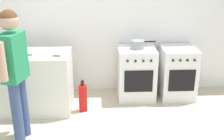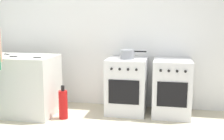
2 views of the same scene
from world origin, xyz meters
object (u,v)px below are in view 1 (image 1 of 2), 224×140
Objects in this scene: knife_utility at (52,56)px; knife_paring at (17,51)px; oven_right at (177,72)px; person at (14,66)px; fire_extinguisher at (83,98)px; oven_left at (136,73)px; knife_carving at (35,55)px; pot at (138,44)px.

knife_paring is (-0.56, 0.26, 0.00)m from knife_utility.
knife_utility is (-1.96, -0.53, 0.48)m from oven_right.
knife_utility is at bearing -165.01° from oven_right.
oven_right is 0.52× the size of person.
fire_extinguisher is at bearing -12.34° from knife_paring.
oven_left is 0.69m from oven_right.
knife_carving reaches higher than fire_extinguisher.
knife_utility is at bearing -17.11° from knife_carving.
person is (-1.62, -1.17, 0.07)m from pot.
oven_left is 2.62× the size of knife_carving.
person is at bearing -152.94° from oven_right.
knife_utility is 1.21× the size of knife_paring.
person is (-0.34, -0.65, 0.08)m from knife_utility.
oven_left is 1.01m from fire_extinguisher.
oven_left is 1.70× the size of fire_extinguisher.
oven_left is at bearing 180.00° from oven_right.
person is (-1.61, -1.18, 0.56)m from oven_left.
oven_left is 0.52× the size of person.
oven_left is 4.09× the size of knife_paring.
person is (-0.08, -0.73, 0.08)m from knife_carving.
fire_extinguisher is at bearing 43.20° from person.
person reaches higher than knife_utility.
pot is 0.79× the size of fire_extinguisher.
pot is at bearing 35.76° from person.
oven_right is at bearing 17.05° from fire_extinguisher.
knife_carving is (-2.22, -0.45, 0.48)m from oven_right.
knife_paring is at bearing 155.23° from knife_utility.
fire_extinguisher is at bearing -151.86° from pot.
knife_utility is at bearing -24.77° from knife_paring.
knife_carving is at bearing -30.58° from knife_paring.
knife_carving is 0.95m from fire_extinguisher.
oven_right is (0.69, -0.00, -0.00)m from oven_left.
pot reaches higher than fire_extinguisher.
knife_carving is at bearing -164.10° from pot.
knife_paring is at bearing 167.66° from fire_extinguisher.
knife_carving is (-0.26, 0.08, -0.00)m from knife_utility.
oven_right is at bearing 0.70° from pot.
oven_right is 2.62× the size of knife_carving.
fire_extinguisher is at bearing -162.95° from oven_right.
knife_paring is at bearing 149.42° from knife_carving.
pot is at bearing 21.96° from knife_utility.
knife_carving is at bearing 177.28° from fire_extinguisher.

